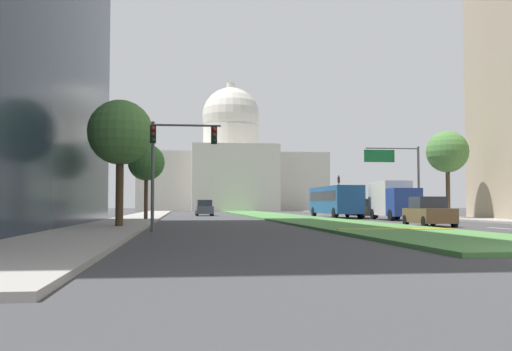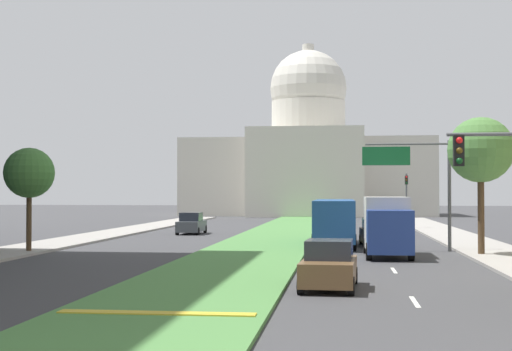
# 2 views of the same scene
# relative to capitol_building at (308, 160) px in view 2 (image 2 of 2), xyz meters

# --- Properties ---
(ground_plane) EXTENTS (260.00, 260.00, 0.00)m
(ground_plane) POSITION_rel_capitol_building_xyz_m (0.00, -52.16, -8.36)
(ground_plane) COLOR #3D3D3F
(grass_median) EXTENTS (6.10, 95.39, 0.14)m
(grass_median) POSITION_rel_capitol_building_xyz_m (0.00, -57.46, -8.29)
(grass_median) COLOR #4C8442
(grass_median) RESTS_ON ground_plane
(median_curb_nose) EXTENTS (5.49, 0.50, 0.04)m
(median_curb_nose) POSITION_rel_capitol_building_xyz_m (0.00, -92.51, -8.20)
(median_curb_nose) COLOR gold
(median_curb_nose) RESTS_ON grass_median
(lane_dashes_right) EXTENTS (0.16, 46.32, 0.01)m
(lane_dashes_right) POSITION_rel_capitol_building_xyz_m (7.34, -64.37, -8.36)
(lane_dashes_right) COLOR silver
(lane_dashes_right) RESTS_ON ground_plane
(sidewalk_left) EXTENTS (4.00, 95.39, 0.15)m
(sidewalk_left) POSITION_rel_capitol_building_xyz_m (-13.62, -62.76, -8.29)
(sidewalk_left) COLOR #9E9991
(sidewalk_left) RESTS_ON ground_plane
(sidewalk_right) EXTENTS (4.00, 95.39, 0.15)m
(sidewalk_right) POSITION_rel_capitol_building_xyz_m (13.62, -62.76, -8.29)
(sidewalk_right) COLOR #9E9991
(sidewalk_right) RESTS_ON ground_plane
(capitol_building) EXTENTS (36.88, 22.30, 26.14)m
(capitol_building) POSITION_rel_capitol_building_xyz_m (0.00, 0.00, 0.00)
(capitol_building) COLOR beige
(capitol_building) RESTS_ON ground_plane
(traffic_light_far_right) EXTENTS (0.28, 0.35, 5.20)m
(traffic_light_far_right) POSITION_rel_capitol_building_xyz_m (11.12, -41.62, -5.05)
(traffic_light_far_right) COLOR #515456
(traffic_light_far_right) RESTS_ON ground_plane
(overhead_guide_sign) EXTENTS (5.16, 0.20, 6.50)m
(overhead_guide_sign) POSITION_rel_capitol_building_xyz_m (9.46, -68.12, -3.74)
(overhead_guide_sign) COLOR #515456
(overhead_guide_sign) RESTS_ON ground_plane
(street_tree_left_mid) EXTENTS (2.86, 2.86, 5.99)m
(street_tree_left_mid) POSITION_rel_capitol_building_xyz_m (-12.55, -72.26, -3.84)
(street_tree_left_mid) COLOR #4C3823
(street_tree_left_mid) RESTS_ON ground_plane
(street_tree_right_mid) EXTENTS (3.54, 3.54, 7.52)m
(street_tree_right_mid) POSITION_rel_capitol_building_xyz_m (12.50, -71.45, -2.66)
(street_tree_right_mid) COLOR #4C3823
(street_tree_right_mid) RESTS_ON ground_plane
(sedan_lead_stopped) EXTENTS (2.11, 4.21, 1.74)m
(sedan_lead_stopped) POSITION_rel_capitol_building_xyz_m (4.60, -85.65, -7.55)
(sedan_lead_stopped) COLOR brown
(sedan_lead_stopped) RESTS_ON ground_plane
(sedan_midblock) EXTENTS (2.04, 4.38, 1.81)m
(sedan_midblock) POSITION_rel_capitol_building_xyz_m (7.22, -64.07, -7.52)
(sedan_midblock) COLOR brown
(sedan_midblock) RESTS_ON ground_plane
(sedan_distant) EXTENTS (1.94, 4.47, 1.78)m
(sedan_distant) POSITION_rel_capitol_building_xyz_m (-7.29, -52.27, -7.53)
(sedan_distant) COLOR #4C5156
(sedan_distant) RESTS_ON ground_plane
(box_truck_delivery) EXTENTS (2.40, 6.40, 3.20)m
(box_truck_delivery) POSITION_rel_capitol_building_xyz_m (7.47, -72.06, -6.69)
(box_truck_delivery) COLOR navy
(box_truck_delivery) RESTS_ON ground_plane
(city_bus) EXTENTS (2.62, 11.00, 2.95)m
(city_bus) POSITION_rel_capitol_building_xyz_m (4.59, -64.30, -6.59)
(city_bus) COLOR #1E4C8C
(city_bus) RESTS_ON ground_plane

